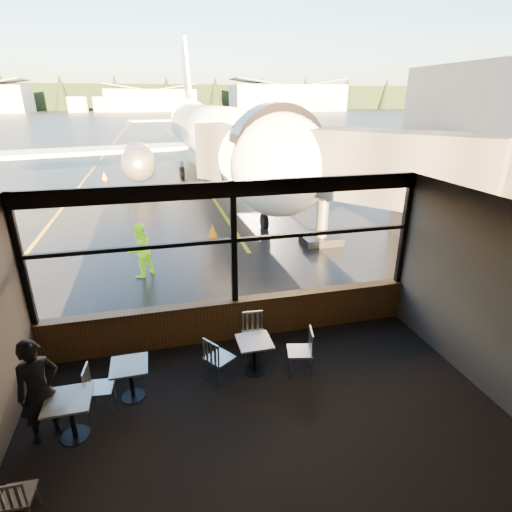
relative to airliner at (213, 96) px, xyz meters
name	(u,v)px	position (x,y,z in m)	size (l,w,h in m)	color
ground_plane	(155,118)	(-2.55, 100.95, -5.18)	(520.00, 520.00, 0.00)	black
carpet_floor	(274,439)	(-2.55, -22.05, -5.17)	(8.00, 6.00, 0.01)	black
ceiling	(278,226)	(-2.55, -22.05, -1.68)	(8.00, 6.00, 0.04)	#38332D
wall_right	(509,310)	(1.45, -22.05, -3.43)	(0.04, 6.00, 3.50)	#49413B
window_sill	(235,319)	(-2.55, -19.05, -4.73)	(8.00, 0.28, 0.90)	#553619
window_header	(233,189)	(-2.55, -19.05, -1.83)	(8.00, 0.18, 0.30)	black
mullion_left	(21,263)	(-6.50, -19.05, -2.98)	(0.12, 0.12, 2.60)	black
mullion_centre	(234,245)	(-2.55, -19.05, -2.98)	(0.12, 0.12, 2.60)	black
mullion_right	(404,230)	(1.40, -19.05, -2.98)	(0.12, 0.12, 2.60)	black
window_transom	(234,240)	(-2.55, -19.05, -2.88)	(8.00, 0.10, 0.08)	black
airliner	(213,96)	(0.00, 0.00, 0.00)	(28.26, 33.92, 10.36)	white
jet_bridge	(304,184)	(1.05, -13.55, -2.95)	(8.37, 10.23, 4.46)	#2D2D30
cafe_table_near	(254,356)	(-2.44, -20.35, -4.83)	(0.64, 0.64, 0.70)	#A59E97
cafe_table_mid	(131,381)	(-4.72, -20.52, -4.83)	(0.63, 0.63, 0.69)	#99958C
cafe_table_left	(72,418)	(-5.58, -21.23, -4.81)	(0.68, 0.68, 0.74)	#A09C93
chair_near_e	(299,352)	(-1.61, -20.60, -4.70)	(0.53, 0.53, 0.96)	#B4AFA3
chair_near_w	(220,358)	(-3.12, -20.42, -4.71)	(0.51, 0.51, 0.94)	#ABA79B
chair_near_n	(254,337)	(-2.32, -19.88, -4.70)	(0.53, 0.53, 0.97)	#BCB6A9
chair_mid_w	(100,388)	(-5.20, -20.71, -4.74)	(0.48, 0.48, 0.88)	#B4AFA2
chair_left_s	(18,496)	(-5.99, -22.50, -4.78)	(0.43, 0.43, 0.80)	beige
passenger	(39,391)	(-5.98, -21.10, -4.32)	(0.63, 0.41, 1.73)	black
ground_crew	(140,250)	(-4.62, -15.09, -4.36)	(0.80, 0.62, 1.64)	#BFF219
cone_nose	(213,230)	(-2.02, -12.00, -4.91)	(0.39, 0.39, 0.54)	#F13C07
cone_wing	(104,176)	(-7.25, 1.63, -4.92)	(0.37, 0.37, 0.52)	#DC5006
hangar_mid	(151,99)	(-2.55, 165.95, -0.18)	(38.00, 15.00, 10.00)	silver
hangar_right	(287,97)	(57.45, 158.95, 0.82)	(50.00, 20.00, 12.00)	silver
fuel_tank_a	(77,105)	(-32.55, 162.95, -2.18)	(8.00, 8.00, 6.00)	silver
fuel_tank_b	(103,104)	(-22.55, 162.95, -2.18)	(8.00, 8.00, 6.00)	silver
fuel_tank_c	(128,104)	(-12.55, 162.95, -2.18)	(8.00, 8.00, 6.00)	silver
treeline	(151,97)	(-2.55, 190.95, 0.82)	(360.00, 3.00, 12.00)	black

